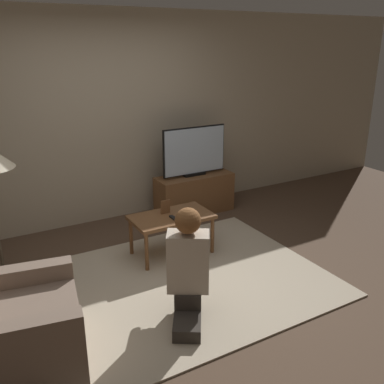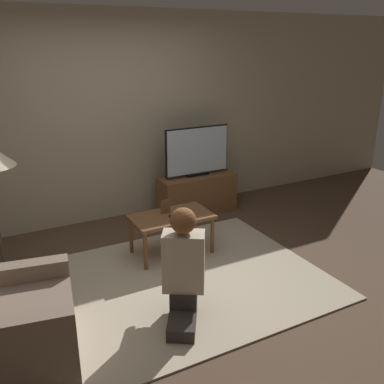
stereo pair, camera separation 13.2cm
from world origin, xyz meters
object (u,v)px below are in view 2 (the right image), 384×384
Objects in this scene: armchair at (5,327)px; person_kneeling at (183,263)px; tv at (197,151)px; coffee_table at (171,220)px.

armchair is 1.39m from person_kneeling.
tv is 3.25m from armchair.
person_kneeling is (-0.40, -1.08, 0.10)m from coffee_table.
tv is at bearing -44.62° from armchair.
armchair reaches higher than coffee_table.
armchair is (-2.60, -1.87, -0.58)m from tv.
coffee_table is 1.15m from person_kneeling.
tv is 0.88× the size of armchair.
person_kneeling reaches higher than coffee_table.
armchair is at bearing -144.30° from tv.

